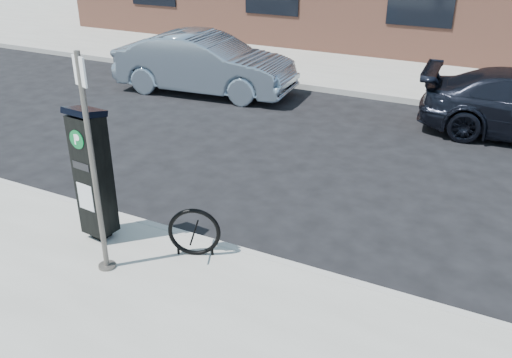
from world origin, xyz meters
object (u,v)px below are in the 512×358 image
Objects in this scene: car_silver at (205,64)px; bike_rack at (194,232)px; sign_pole at (94,170)px; parking_kiosk at (93,173)px.

bike_rack is at bearing -154.74° from car_silver.
sign_pole is at bearing -162.43° from car_silver.
sign_pole reaches higher than car_silver.
parking_kiosk is 1.57m from bike_rack.
car_silver is (-4.19, 6.91, 0.29)m from bike_rack.
parking_kiosk is at bearing 165.03° from bike_rack.
sign_pole is (0.57, -0.54, 0.39)m from parking_kiosk.
sign_pole is 1.54m from bike_rack.
parking_kiosk is 2.76× the size of bike_rack.
car_silver is (-3.35, 7.67, -0.74)m from sign_pole.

